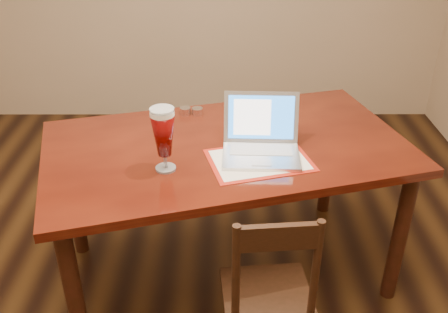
{
  "coord_description": "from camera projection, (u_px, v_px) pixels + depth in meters",
  "views": [
    {
      "loc": [
        0.33,
        -1.82,
        2.01
      ],
      "look_at": [
        0.33,
        0.3,
        0.79
      ],
      "focal_mm": 40.0,
      "sensor_mm": 36.0,
      "label": 1
    }
  ],
  "objects": [
    {
      "name": "dining_chair",
      "position": [
        268.0,
        297.0,
        2.13
      ],
      "size": [
        0.41,
        0.4,
        0.9
      ],
      "rotation": [
        0.0,
        0.0,
        0.09
      ],
      "color": "black",
      "rests_on": "ground"
    },
    {
      "name": "dining_table",
      "position": [
        226.0,
        160.0,
        2.51
      ],
      "size": [
        1.98,
        1.43,
        1.13
      ],
      "rotation": [
        0.0,
        0.0,
        0.27
      ],
      "color": "#53170B",
      "rests_on": "ground"
    }
  ]
}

